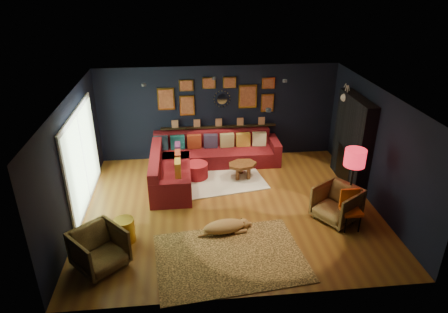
{
  "coord_description": "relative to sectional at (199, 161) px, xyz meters",
  "views": [
    {
      "loc": [
        -0.94,
        -7.62,
        4.92
      ],
      "look_at": [
        -0.1,
        0.3,
        1.13
      ],
      "focal_mm": 32.0,
      "sensor_mm": 36.0,
      "label": 1
    }
  ],
  "objects": [
    {
      "name": "sunburst_mirror",
      "position": [
        0.71,
        0.91,
        1.38
      ],
      "size": [
        0.47,
        0.16,
        0.47
      ],
      "color": "silver",
      "rests_on": "room_walls"
    },
    {
      "name": "armchair_left",
      "position": [
        -1.94,
        -3.53,
        0.1
      ],
      "size": [
        1.12,
        1.11,
        0.84
      ],
      "primitive_type": "imported",
      "rotation": [
        0.0,
        0.0,
        0.73
      ],
      "color": "#B48E47",
      "rests_on": "ground"
    },
    {
      "name": "sliding_door",
      "position": [
        -2.6,
        -1.21,
        0.78
      ],
      "size": [
        0.06,
        2.8,
        2.2
      ],
      "color": "white",
      "rests_on": "ground"
    },
    {
      "name": "gallery_wall",
      "position": [
        0.6,
        0.91,
        1.48
      ],
      "size": [
        3.15,
        0.04,
        1.02
      ],
      "color": "gold",
      "rests_on": "room_walls"
    },
    {
      "name": "dog",
      "position": [
        0.39,
        -2.75,
        -0.12
      ],
      "size": [
        1.24,
        0.75,
        0.37
      ],
      "primitive_type": null,
      "rotation": [
        0.0,
        0.0,
        0.16
      ],
      "color": "#AE7B45",
      "rests_on": "leopard_rug"
    },
    {
      "name": "orange_chair",
      "position": [
        2.98,
        -2.8,
        0.17
      ],
      "size": [
        0.4,
        0.4,
        0.84
      ],
      "rotation": [
        0.0,
        0.0,
        0.01
      ],
      "color": "black",
      "rests_on": "ground"
    },
    {
      "name": "armchair_right",
      "position": [
        2.81,
        -2.51,
        0.1
      ],
      "size": [
        1.09,
        1.11,
        0.84
      ],
      "primitive_type": "imported",
      "rotation": [
        0.0,
        0.0,
        -0.98
      ],
      "color": "#B48E47",
      "rests_on": "ground"
    },
    {
      "name": "floor_lamp",
      "position": [
        3.11,
        -2.4,
        1.0
      ],
      "size": [
        0.44,
        0.44,
        1.58
      ],
      "color": "black",
      "rests_on": "ground"
    },
    {
      "name": "ceiling_spots",
      "position": [
        0.61,
        -1.01,
        2.24
      ],
      "size": [
        3.3,
        2.5,
        0.06
      ],
      "color": "black",
      "rests_on": "room_walls"
    },
    {
      "name": "gold_stool",
      "position": [
        -1.59,
        -2.81,
        -0.08
      ],
      "size": [
        0.39,
        0.39,
        0.49
      ],
      "primitive_type": "cylinder",
      "color": "gold",
      "rests_on": "ground"
    },
    {
      "name": "fireplace",
      "position": [
        3.71,
        -0.91,
        0.7
      ],
      "size": [
        0.31,
        1.6,
        2.2
      ],
      "color": "black",
      "rests_on": "ground"
    },
    {
      "name": "room_walls",
      "position": [
        0.61,
        -1.81,
        1.27
      ],
      "size": [
        6.5,
        6.5,
        6.5
      ],
      "color": "black",
      "rests_on": "ground"
    },
    {
      "name": "ledge",
      "position": [
        0.61,
        0.87,
        0.6
      ],
      "size": [
        3.2,
        0.12,
        0.04
      ],
      "primitive_type": "cube",
      "color": "black",
      "rests_on": "room_walls"
    },
    {
      "name": "coffee_table",
      "position": [
        1.09,
        -0.45,
        0.01
      ],
      "size": [
        0.88,
        0.75,
        0.38
      ],
      "rotation": [
        0.0,
        0.0,
        0.26
      ],
      "color": "brown",
      "rests_on": "shag_rug"
    },
    {
      "name": "floor",
      "position": [
        0.61,
        -1.81,
        -0.32
      ],
      "size": [
        6.5,
        6.5,
        0.0
      ],
      "primitive_type": "plane",
      "color": "brown",
      "rests_on": "ground"
    },
    {
      "name": "leopard_rug",
      "position": [
        0.41,
        -3.54,
        -0.31
      ],
      "size": [
        2.93,
        2.24,
        0.02
      ],
      "primitive_type": "cube",
      "rotation": [
        0.0,
        0.0,
        0.11
      ],
      "color": "#DCA658",
      "rests_on": "ground"
    },
    {
      "name": "sectional",
      "position": [
        0.0,
        0.0,
        0.0
      ],
      "size": [
        3.41,
        2.69,
        0.86
      ],
      "color": "maroon",
      "rests_on": "ground"
    },
    {
      "name": "shag_rug",
      "position": [
        0.54,
        -0.53,
        -0.31
      ],
      "size": [
        2.34,
        1.87,
        0.03
      ],
      "primitive_type": "cube",
      "rotation": [
        0.0,
        0.0,
        0.17
      ],
      "color": "silver",
      "rests_on": "ground"
    },
    {
      "name": "pouf",
      "position": [
        -0.07,
        -0.34,
        -0.1
      ],
      "size": [
        0.58,
        0.58,
        0.38
      ],
      "primitive_type": "cylinder",
      "color": "maroon",
      "rests_on": "shag_rug"
    },
    {
      "name": "deer_head",
      "position": [
        3.75,
        -0.41,
        1.73
      ],
      "size": [
        0.5,
        0.28,
        0.45
      ],
      "color": "white",
      "rests_on": "fireplace"
    }
  ]
}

